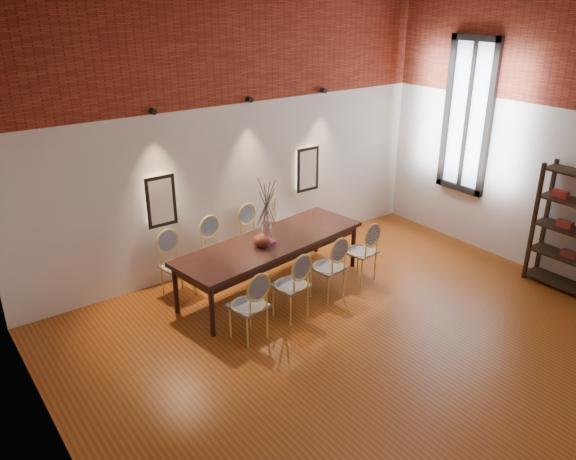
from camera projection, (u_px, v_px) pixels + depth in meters
floor at (400, 366)px, 6.49m from camera, size 7.00×7.00×0.02m
wall_back at (234, 137)px, 8.35m from camera, size 7.00×0.10×4.00m
wall_left at (57, 311)px, 3.78m from camera, size 0.10×7.00×4.00m
brick_band_back at (234, 50)px, 7.81m from camera, size 7.00×0.02×1.50m
brick_band_left at (35, 125)px, 3.33m from camera, size 0.02×7.00×1.50m
niche_left at (160, 201)px, 7.84m from camera, size 0.36×0.06×0.66m
niche_right at (307, 169)px, 9.26m from camera, size 0.36×0.06×0.66m
spot_fixture_left at (153, 111)px, 7.33m from camera, size 0.08×0.10×0.08m
spot_fixture_mid at (249, 100)px, 8.15m from camera, size 0.08×0.10×0.08m
spot_fixture_right at (324, 91)px, 8.91m from camera, size 0.08×0.10×0.08m
window_glass at (468, 116)px, 9.03m from camera, size 0.02×0.78×2.38m
window_frame at (467, 116)px, 9.02m from camera, size 0.08×0.90×2.50m
window_mullion at (467, 116)px, 9.02m from camera, size 0.06×0.06×2.40m
dining_table at (272, 264)px, 8.07m from camera, size 3.03×1.36×0.75m
chair_near_a at (248, 305)px, 6.83m from camera, size 0.50×0.50×0.94m
chair_near_b at (291, 285)px, 7.31m from camera, size 0.50×0.50×0.94m
chair_near_c at (328, 267)px, 7.78m from camera, size 0.50×0.50×0.94m
chair_near_d at (361, 251)px, 8.26m from camera, size 0.50×0.50×0.94m
chair_far_a at (177, 266)px, 7.81m from camera, size 0.50×0.50×0.94m
chair_far_b at (219, 250)px, 8.29m from camera, size 0.50×0.50×0.94m
chair_far_c at (256, 237)px, 8.76m from camera, size 0.50×0.50×0.94m
chair_far_d at (289, 224)px, 9.24m from camera, size 0.50×0.50×0.94m
vase at (267, 233)px, 7.81m from camera, size 0.14×0.14×0.30m
dried_branches at (266, 202)px, 7.64m from camera, size 0.50×0.50×0.70m
bowl at (262, 240)px, 7.71m from camera, size 0.24×0.24×0.18m
book at (265, 243)px, 7.82m from camera, size 0.28×0.22×0.03m
shelving_rack at (571, 230)px, 7.89m from camera, size 0.38×1.00×1.80m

